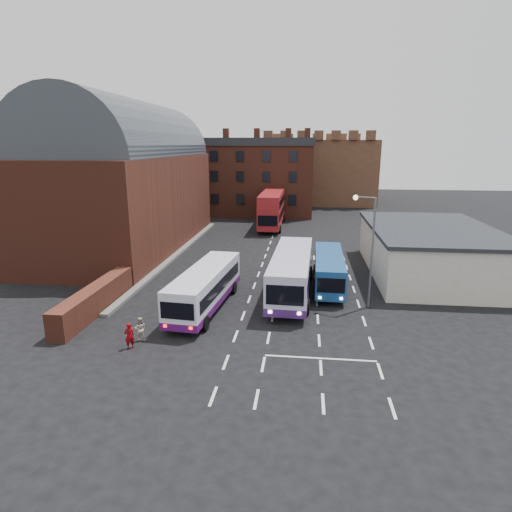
# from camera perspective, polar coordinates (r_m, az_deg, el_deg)

# --- Properties ---
(ground) EXTENTS (180.00, 180.00, 0.00)m
(ground) POSITION_cam_1_polar(r_m,az_deg,el_deg) (26.95, -2.47, -9.91)
(ground) COLOR black
(railway_station) EXTENTS (12.00, 28.00, 16.00)m
(railway_station) POSITION_cam_1_polar(r_m,az_deg,el_deg) (49.33, -16.91, 9.89)
(railway_station) COLOR #602B1E
(railway_station) RESTS_ON ground
(forecourt_wall) EXTENTS (1.20, 10.00, 1.80)m
(forecourt_wall) POSITION_cam_1_polar(r_m,az_deg,el_deg) (31.50, -20.63, -5.41)
(forecourt_wall) COLOR #602B1E
(forecourt_wall) RESTS_ON ground
(cream_building) EXTENTS (10.40, 16.40, 4.25)m
(cream_building) POSITION_cam_1_polar(r_m,az_deg,el_deg) (40.78, 22.13, 0.74)
(cream_building) COLOR beige
(cream_building) RESTS_ON ground
(brick_terrace) EXTENTS (22.00, 10.00, 11.00)m
(brick_terrace) POSITION_cam_1_polar(r_m,az_deg,el_deg) (71.13, -1.50, 10.04)
(brick_terrace) COLOR brown
(brick_terrace) RESTS_ON ground
(castle_keep) EXTENTS (22.00, 22.00, 12.00)m
(castle_keep) POSITION_cam_1_polar(r_m,az_deg,el_deg) (90.37, 8.02, 11.21)
(castle_keep) COLOR brown
(castle_keep) RESTS_ON ground
(bus_white_outbound) EXTENTS (3.32, 10.54, 2.83)m
(bus_white_outbound) POSITION_cam_1_polar(r_m,az_deg,el_deg) (30.12, -6.77, -3.90)
(bus_white_outbound) COLOR silver
(bus_white_outbound) RESTS_ON ground
(bus_white_inbound) EXTENTS (3.34, 12.01, 3.25)m
(bus_white_inbound) POSITION_cam_1_polar(r_m,az_deg,el_deg) (32.58, 4.76, -1.95)
(bus_white_inbound) COLOR silver
(bus_white_inbound) RESTS_ON ground
(bus_blue) EXTENTS (2.57, 9.65, 2.62)m
(bus_blue) POSITION_cam_1_polar(r_m,az_deg,el_deg) (34.96, 9.69, -1.59)
(bus_blue) COLOR navy
(bus_blue) RESTS_ON ground
(bus_red_double) EXTENTS (3.13, 12.19, 4.87)m
(bus_red_double) POSITION_cam_1_polar(r_m,az_deg,el_deg) (59.27, 2.12, 6.28)
(bus_red_double) COLOR maroon
(bus_red_double) RESTS_ON ground
(street_lamp) EXTENTS (1.51, 0.76, 7.88)m
(street_lamp) POSITION_cam_1_polar(r_m,az_deg,el_deg) (30.26, 14.79, 1.87)
(street_lamp) COLOR slate
(street_lamp) RESTS_ON ground
(pedestrian_red) EXTENTS (0.66, 0.63, 1.53)m
(pedestrian_red) POSITION_cam_1_polar(r_m,az_deg,el_deg) (25.50, -16.54, -10.15)
(pedestrian_red) COLOR #7A0309
(pedestrian_red) RESTS_ON ground
(pedestrian_beige) EXTENTS (0.77, 0.64, 1.43)m
(pedestrian_beige) POSITION_cam_1_polar(r_m,az_deg,el_deg) (26.34, -15.17, -9.34)
(pedestrian_beige) COLOR beige
(pedestrian_beige) RESTS_ON ground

